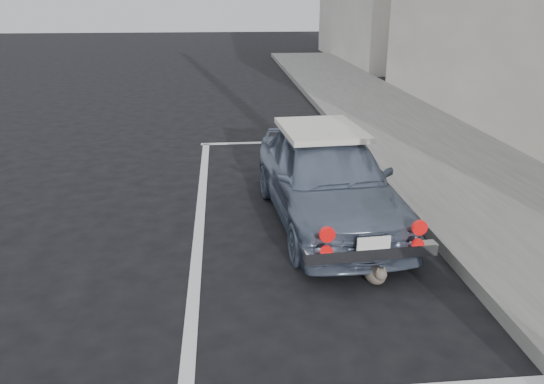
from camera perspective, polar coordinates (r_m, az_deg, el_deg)
The scene contains 6 objects.
ground at distance 4.46m, azimuth 3.13°, elevation -16.96°, with size 80.00×80.00×0.00m, color black.
sidewalk at distance 7.17m, azimuth 26.84°, elevation -3.46°, with size 2.80×40.00×0.15m, color slate.
pline_front at distance 10.42m, azimuth 0.66°, elevation 5.37°, with size 3.00×0.12×0.01m, color silver.
pline_side at distance 7.05m, azimuth -7.71°, elevation -2.33°, with size 0.12×7.00×0.01m, color silver.
retro_coupe at distance 6.61m, azimuth 5.89°, elevation 1.65°, with size 1.64×3.54×1.17m.
cat at distance 5.44m, azimuth 11.04°, elevation -8.52°, with size 0.25×0.46×0.25m.
Camera 1 is at (-0.57, -3.50, 2.71)m, focal length 35.00 mm.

